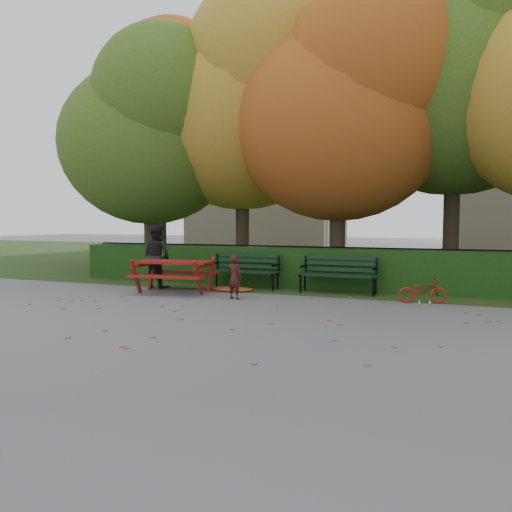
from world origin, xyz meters
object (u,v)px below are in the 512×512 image
at_px(tree_d, 470,64).
at_px(bicycle, 422,291).
at_px(bench_right, 339,271).
at_px(child, 234,277).
at_px(picnic_table, 174,268).
at_px(adult, 156,256).
at_px(bench_left, 245,268).
at_px(tree_b, 250,102).
at_px(tree_c, 349,107).
at_px(tree_a, 154,131).
at_px(tree_f, 164,119).

bearing_deg(tree_d, bicycle, -101.31).
distance_m(bench_right, child, 2.57).
xyz_separation_m(tree_d, picnic_table, (-6.46, -4.84, -5.39)).
xyz_separation_m(child, adult, (-2.59, 0.91, 0.32)).
relative_size(bench_left, child, 1.85).
relative_size(tree_b, bench_right, 4.88).
bearing_deg(tree_c, tree_d, 22.61).
xyz_separation_m(tree_b, child, (1.62, -4.75, -4.92)).
bearing_deg(tree_a, tree_d, 10.33).
xyz_separation_m(tree_c, bench_right, (0.27, -2.26, -4.30)).
height_order(tree_c, tree_f, tree_f).
xyz_separation_m(bench_left, child, (0.48, -1.71, -0.03)).
xyz_separation_m(tree_c, picnic_table, (-3.41, -3.58, -4.23)).
distance_m(tree_c, child, 6.11).
distance_m(tree_a, tree_b, 3.11).
bearing_deg(tree_a, tree_f, 117.98).
xyz_separation_m(tree_b, bench_left, (1.14, -3.04, -4.88)).
relative_size(tree_f, bench_left, 5.10).
distance_m(tree_a, child, 6.94).
relative_size(tree_c, bicycle, 8.15).
bearing_deg(tree_b, tree_f, 152.01).
bearing_deg(picnic_table, child, -21.04).
xyz_separation_m(bench_left, adult, (-2.11, -0.80, 0.29)).
relative_size(tree_b, child, 9.03).
bearing_deg(adult, bench_left, -150.63).
bearing_deg(tree_b, bicycle, -34.69).
bearing_deg(tree_d, tree_a, -169.67).
xyz_separation_m(tree_d, adult, (-7.29, -4.33, -5.17)).
height_order(picnic_table, bicycle, picnic_table).
relative_size(child, adult, 0.60).
height_order(picnic_table, child, child).
bearing_deg(adult, tree_a, -47.83).
height_order(tree_c, bench_right, tree_c).
xyz_separation_m(bench_right, adult, (-4.51, -0.80, 0.29)).
bearing_deg(tree_c, bicycle, -53.88).
distance_m(bench_left, picnic_table, 1.84).
xyz_separation_m(tree_c, child, (-1.66, -3.97, -4.34)).
xyz_separation_m(tree_a, bicycle, (8.21, -2.62, -4.26)).
bearing_deg(bench_left, adult, -159.20).
bearing_deg(tree_c, tree_f, 157.65).
distance_m(tree_f, picnic_table, 9.68).
distance_m(tree_d, adult, 9.93).
bearing_deg(tree_b, bench_right, -40.67).
height_order(tree_f, picnic_table, tree_f).
bearing_deg(bicycle, bench_right, 53.24).
height_order(tree_a, child, tree_a).
bearing_deg(tree_c, child, -112.67).
relative_size(bench_left, adult, 1.11).
distance_m(tree_b, bench_left, 5.87).
bearing_deg(child, picnic_table, 1.65).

